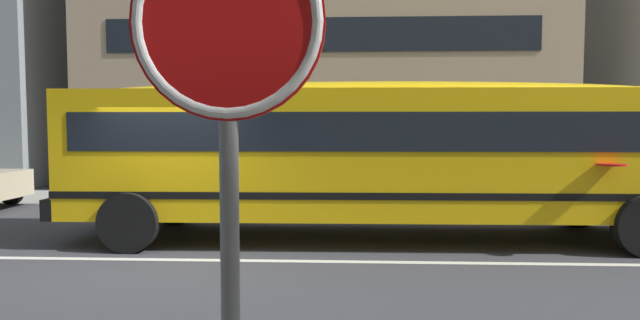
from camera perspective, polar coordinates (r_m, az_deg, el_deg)
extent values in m
plane|color=#38383D|center=(9.22, -16.43, -10.18)|extent=(400.00, 400.00, 0.00)
cube|color=gray|center=(16.34, -7.89, -4.02)|extent=(120.00, 3.00, 0.01)
cube|color=silver|center=(9.22, -16.43, -10.16)|extent=(110.00, 0.16, 0.01)
cube|color=yellow|center=(10.32, 6.18, 0.80)|extent=(11.51, 2.71, 2.30)
cube|color=black|center=(11.56, -24.10, -3.97)|extent=(0.23, 2.61, 0.38)
cube|color=black|center=(10.31, 6.20, 3.10)|extent=(10.82, 2.74, 0.67)
cube|color=black|center=(10.38, 6.15, -2.94)|extent=(11.53, 2.74, 0.13)
ellipsoid|color=yellow|center=(10.33, 6.22, 7.18)|extent=(11.05, 2.50, 0.38)
cylinder|color=red|center=(9.86, 28.67, -0.43)|extent=(0.46, 0.46, 0.03)
cylinder|color=black|center=(12.77, 25.67, -4.17)|extent=(1.05, 0.30, 1.04)
cylinder|color=black|center=(12.25, -15.20, -4.25)|extent=(1.05, 0.30, 1.04)
cylinder|color=black|center=(9.82, -19.73, -6.28)|extent=(1.05, 0.30, 1.04)
cylinder|color=black|center=(17.11, -30.07, -3.14)|extent=(0.60, 0.18, 0.60)
cylinder|color=red|center=(1.98, -9.85, 14.27)|extent=(0.70, 0.03, 0.70)
torus|color=white|center=(1.98, -9.85, 14.27)|extent=(0.69, 0.05, 0.69)
cube|color=tan|center=(22.50, 0.55, 14.48)|extent=(16.74, 9.34, 12.80)
cube|color=black|center=(17.42, 0.01, 2.81)|extent=(14.06, 0.04, 1.10)
cube|color=black|center=(17.66, 0.01, 13.24)|extent=(14.06, 0.04, 1.10)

